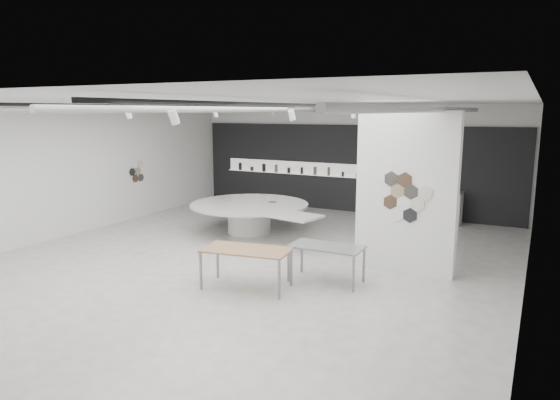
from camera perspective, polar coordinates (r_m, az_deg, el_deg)
The scene contains 7 objects.
room at distance 11.82m, azimuth -4.10°, elevation 2.75°, with size 12.02×14.02×3.82m.
back_wall_display at distance 18.10m, azimuth 7.65°, elevation 3.57°, with size 11.80×0.27×3.10m.
partition_column at distance 11.40m, azimuth 14.23°, elevation 0.79°, with size 2.20×0.38×3.60m.
display_island at distance 14.81m, azimuth -3.36°, elevation -1.59°, with size 4.73×4.12×0.90m.
sample_table_wood at distance 10.22m, azimuth -3.88°, elevation -5.93°, with size 1.88×1.16×0.83m.
sample_table_stone at distance 10.61m, azimuth 5.33°, elevation -5.60°, with size 1.54×0.79×0.79m.
kitchen_counter at distance 17.03m, azimuth 17.07°, elevation -0.69°, with size 1.83×0.75×1.43m.
Camera 1 is at (6.11, -9.95, 3.60)m, focal length 32.00 mm.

